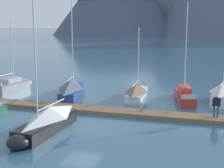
{
  "coord_description": "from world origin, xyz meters",
  "views": [
    {
      "loc": [
        10.0,
        -20.32,
        7.21
      ],
      "look_at": [
        0.0,
        6.0,
        2.0
      ],
      "focal_mm": 53.69,
      "sensor_mm": 36.0,
      "label": 1
    }
  ],
  "objects_px": {
    "sailboat_outer_slip": "(184,94)",
    "sailboat_nearest_berth": "(13,85)",
    "sailboat_end_of_dock": "(223,93)",
    "sailboat_mid_dock_starboard": "(46,121)",
    "sailboat_mid_dock_port": "(72,88)",
    "sailboat_far_berth": "(137,91)",
    "person_on_dock": "(216,104)"
  },
  "relations": [
    {
      "from": "sailboat_outer_slip",
      "to": "person_on_dock",
      "type": "distance_m",
      "value": 6.64
    },
    {
      "from": "sailboat_nearest_berth",
      "to": "sailboat_mid_dock_starboard",
      "type": "distance_m",
      "value": 15.41
    },
    {
      "from": "sailboat_end_of_dock",
      "to": "sailboat_mid_dock_starboard",
      "type": "bearing_deg",
      "value": -128.87
    },
    {
      "from": "sailboat_mid_dock_starboard",
      "to": "person_on_dock",
      "type": "xyz_separation_m",
      "value": [
        10.3,
        6.83,
        0.47
      ]
    },
    {
      "from": "sailboat_far_berth",
      "to": "person_on_dock",
      "type": "bearing_deg",
      "value": -34.39
    },
    {
      "from": "sailboat_far_berth",
      "to": "sailboat_end_of_dock",
      "type": "distance_m",
      "value": 7.83
    },
    {
      "from": "sailboat_outer_slip",
      "to": "person_on_dock",
      "type": "bearing_deg",
      "value": -60.8
    },
    {
      "from": "sailboat_mid_dock_starboard",
      "to": "sailboat_outer_slip",
      "type": "distance_m",
      "value": 14.45
    },
    {
      "from": "sailboat_nearest_berth",
      "to": "sailboat_end_of_dock",
      "type": "bearing_deg",
      "value": 5.53
    },
    {
      "from": "sailboat_nearest_berth",
      "to": "person_on_dock",
      "type": "height_order",
      "value": "sailboat_nearest_berth"
    },
    {
      "from": "sailboat_far_berth",
      "to": "sailboat_outer_slip",
      "type": "height_order",
      "value": "sailboat_outer_slip"
    },
    {
      "from": "sailboat_mid_dock_starboard",
      "to": "sailboat_outer_slip",
      "type": "height_order",
      "value": "sailboat_outer_slip"
    },
    {
      "from": "sailboat_mid_dock_starboard",
      "to": "person_on_dock",
      "type": "bearing_deg",
      "value": 33.57
    },
    {
      "from": "sailboat_nearest_berth",
      "to": "sailboat_outer_slip",
      "type": "xyz_separation_m",
      "value": [
        17.96,
        1.69,
        -0.02
      ]
    },
    {
      "from": "sailboat_outer_slip",
      "to": "sailboat_end_of_dock",
      "type": "distance_m",
      "value": 3.42
    },
    {
      "from": "sailboat_outer_slip",
      "to": "person_on_dock",
      "type": "height_order",
      "value": "sailboat_outer_slip"
    },
    {
      "from": "sailboat_mid_dock_starboard",
      "to": "sailboat_nearest_berth",
      "type": "bearing_deg",
      "value": 134.94
    },
    {
      "from": "sailboat_mid_dock_starboard",
      "to": "sailboat_mid_dock_port",
      "type": "bearing_deg",
      "value": 108.79
    },
    {
      "from": "sailboat_far_berth",
      "to": "person_on_dock",
      "type": "xyz_separation_m",
      "value": [
        7.62,
        -5.21,
        0.55
      ]
    },
    {
      "from": "sailboat_mid_dock_port",
      "to": "person_on_dock",
      "type": "distance_m",
      "value": 14.51
    },
    {
      "from": "sailboat_nearest_berth",
      "to": "sailboat_end_of_dock",
      "type": "distance_m",
      "value": 21.45
    },
    {
      "from": "sailboat_mid_dock_starboard",
      "to": "person_on_dock",
      "type": "height_order",
      "value": "sailboat_mid_dock_starboard"
    },
    {
      "from": "sailboat_nearest_berth",
      "to": "sailboat_mid_dock_starboard",
      "type": "height_order",
      "value": "sailboat_mid_dock_starboard"
    },
    {
      "from": "sailboat_mid_dock_port",
      "to": "sailboat_far_berth",
      "type": "xyz_separation_m",
      "value": [
        6.35,
        1.28,
        -0.12
      ]
    },
    {
      "from": "sailboat_mid_dock_starboard",
      "to": "person_on_dock",
      "type": "relative_size",
      "value": 5.04
    },
    {
      "from": "sailboat_nearest_berth",
      "to": "sailboat_far_berth",
      "type": "distance_m",
      "value": 13.62
    },
    {
      "from": "sailboat_outer_slip",
      "to": "sailboat_mid_dock_port",
      "type": "bearing_deg",
      "value": -170.29
    },
    {
      "from": "sailboat_outer_slip",
      "to": "sailboat_nearest_berth",
      "type": "bearing_deg",
      "value": -174.61
    },
    {
      "from": "sailboat_outer_slip",
      "to": "sailboat_end_of_dock",
      "type": "bearing_deg",
      "value": 6.27
    },
    {
      "from": "sailboat_mid_dock_port",
      "to": "sailboat_end_of_dock",
      "type": "xyz_separation_m",
      "value": [
        14.12,
        2.21,
        0.08
      ]
    },
    {
      "from": "sailboat_mid_dock_starboard",
      "to": "sailboat_outer_slip",
      "type": "relative_size",
      "value": 0.95
    },
    {
      "from": "sailboat_nearest_berth",
      "to": "sailboat_mid_dock_port",
      "type": "distance_m",
      "value": 7.23
    }
  ]
}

